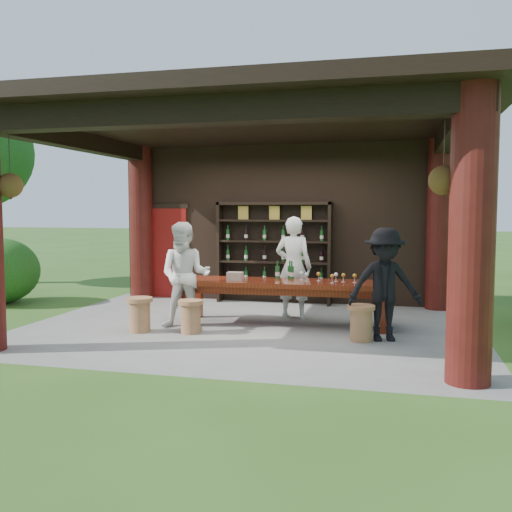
% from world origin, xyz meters
% --- Properties ---
extents(ground, '(90.00, 90.00, 0.00)m').
position_xyz_m(ground, '(0.00, 0.00, 0.00)').
color(ground, '#2D5119').
rests_on(ground, ground).
extents(pavilion, '(7.50, 6.00, 3.60)m').
position_xyz_m(pavilion, '(-0.01, 0.43, 2.13)').
color(pavilion, slate).
rests_on(pavilion, ground).
extents(wine_shelf, '(2.39, 0.36, 2.10)m').
position_xyz_m(wine_shelf, '(-0.13, 2.45, 1.06)').
color(wine_shelf, black).
rests_on(wine_shelf, ground).
extents(tasting_table, '(3.53, 1.02, 0.75)m').
position_xyz_m(tasting_table, '(0.53, 0.30, 0.63)').
color(tasting_table, '#561F0C').
rests_on(tasting_table, ground).
extents(stool_near_left, '(0.40, 0.40, 0.53)m').
position_xyz_m(stool_near_left, '(-0.79, -0.70, 0.28)').
color(stool_near_left, '#945D3B').
rests_on(stool_near_left, ground).
extents(stool_near_right, '(0.41, 0.41, 0.54)m').
position_xyz_m(stool_near_right, '(1.85, -0.60, 0.28)').
color(stool_near_right, '#945D3B').
rests_on(stool_near_right, ground).
extents(stool_far_left, '(0.42, 0.42, 0.55)m').
position_xyz_m(stool_far_left, '(-1.61, -0.81, 0.29)').
color(stool_far_left, '#945D3B').
rests_on(stool_far_left, ground).
extents(host, '(0.71, 0.50, 1.83)m').
position_xyz_m(host, '(0.55, 1.00, 0.91)').
color(host, white).
rests_on(host, ground).
extents(guest_woman, '(0.94, 0.79, 1.74)m').
position_xyz_m(guest_woman, '(-1.00, -0.36, 0.87)').
color(guest_woman, white).
rests_on(guest_woman, ground).
extents(guest_man, '(1.21, 0.87, 1.68)m').
position_xyz_m(guest_man, '(2.19, -0.49, 0.84)').
color(guest_man, black).
rests_on(guest_man, ground).
extents(table_bottles, '(0.33, 0.17, 0.31)m').
position_xyz_m(table_bottles, '(0.49, 0.61, 0.90)').
color(table_bottles, '#194C1E').
rests_on(table_bottles, tasting_table).
extents(table_glasses, '(0.97, 0.36, 0.15)m').
position_xyz_m(table_glasses, '(1.23, 0.36, 0.82)').
color(table_glasses, silver).
rests_on(table_glasses, tasting_table).
extents(napkin_basket, '(0.27, 0.19, 0.14)m').
position_xyz_m(napkin_basket, '(-0.31, 0.16, 0.82)').
color(napkin_basket, '#BF6672').
rests_on(napkin_basket, tasting_table).
extents(shrubs, '(16.12, 8.41, 1.36)m').
position_xyz_m(shrubs, '(2.61, 0.55, 0.57)').
color(shrubs, '#194C14').
rests_on(shrubs, ground).
extents(trees, '(22.03, 9.55, 4.80)m').
position_xyz_m(trees, '(4.01, 0.97, 3.37)').
color(trees, '#3F2819').
rests_on(trees, ground).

